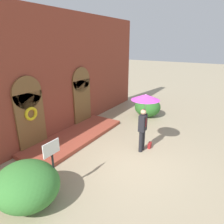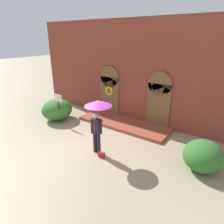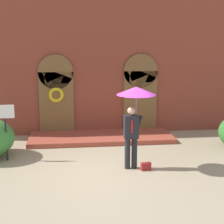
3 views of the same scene
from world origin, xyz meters
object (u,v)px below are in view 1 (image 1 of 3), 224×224
at_px(sign_post, 53,160).
at_px(shrub_right, 147,107).
at_px(shrub_left, 27,185).
at_px(handbag, 150,145).
at_px(person_with_umbrella, 145,106).

bearing_deg(sign_post, shrub_right, 1.91).
relative_size(shrub_left, shrub_right, 1.20).
height_order(sign_post, shrub_right, sign_post).
xyz_separation_m(handbag, shrub_right, (3.53, 1.58, 0.46)).
bearing_deg(sign_post, handbag, -18.19).
relative_size(person_with_umbrella, handbag, 8.44).
distance_m(handbag, shrub_left, 5.00).
bearing_deg(shrub_left, handbag, -19.79).
xyz_separation_m(person_with_umbrella, sign_post, (-3.73, 1.12, -0.75)).
relative_size(handbag, shrub_left, 0.15).
bearing_deg(shrub_left, shrub_right, -0.75).
height_order(person_with_umbrella, shrub_left, person_with_umbrella).
distance_m(handbag, shrub_right, 3.90).
relative_size(person_with_umbrella, shrub_left, 1.28).
relative_size(sign_post, shrub_right, 1.12).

